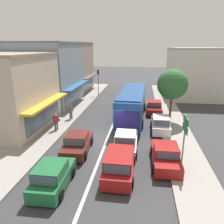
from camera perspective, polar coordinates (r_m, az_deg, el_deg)
ground_plane at (r=18.93m, az=-1.45°, el=-7.59°), size 140.00×140.00×0.00m
lane_centre_line at (r=22.59m, az=0.20°, el=-3.42°), size 0.20×28.00×0.01m
sidewalk_left at (r=26.12m, az=-14.14°, el=-0.96°), size 5.20×44.00×0.14m
kerb_right at (r=24.51m, az=15.38°, el=-2.26°), size 2.80×44.00×0.12m
shopfront_corner_near at (r=23.40m, az=-26.17°, el=4.71°), size 8.64×8.87×7.21m
shopfront_mid_block at (r=31.48m, az=-16.80°, el=9.49°), size 8.76×9.50×8.37m
shopfront_far_end at (r=40.34m, az=-11.16°, el=11.42°), size 7.97×9.18×8.45m
building_right_far at (r=39.44m, az=20.86°, el=9.89°), size 9.22×13.83×7.57m
city_bus at (r=24.20m, az=5.36°, el=2.55°), size 3.05×10.95×3.23m
hatchback_queue_far_back at (r=13.39m, az=-15.27°, el=-15.97°), size 1.87×3.73×1.54m
sedan_adjacent_lane_trail at (r=17.16m, az=-9.01°, el=-8.07°), size 2.05×4.28×1.47m
sedan_adjacent_lane_lead at (r=17.17m, az=3.59°, el=-7.87°), size 1.91×4.21×1.47m
wagon_queue_gap_filler at (r=14.13m, az=1.94°, el=-13.26°), size 1.95×4.51×1.58m
parked_sedan_kerb_front at (r=15.63m, az=13.79°, el=-10.99°), size 1.96×4.23×1.47m
parked_hatchback_kerb_second at (r=21.23m, az=12.59°, el=-3.17°), size 1.84×3.71×1.54m
parked_sedan_kerb_third at (r=27.13m, az=11.00°, el=1.21°), size 1.97×4.24×1.47m
traffic_light_downstreet at (r=35.55m, az=-3.62°, el=8.78°), size 0.33×0.24×4.20m
directional_road_sign at (r=14.90m, az=18.55°, el=-4.21°), size 0.10×1.40×3.60m
street_tree_right at (r=23.72m, az=15.51°, el=6.97°), size 3.18×3.18×5.61m
pedestrian_with_handbag_near at (r=21.40m, az=-14.41°, el=-2.13°), size 0.60×0.50×1.63m
pedestrian_browsing_midblock at (r=24.27m, az=-10.73°, el=0.37°), size 0.57×0.24×1.63m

